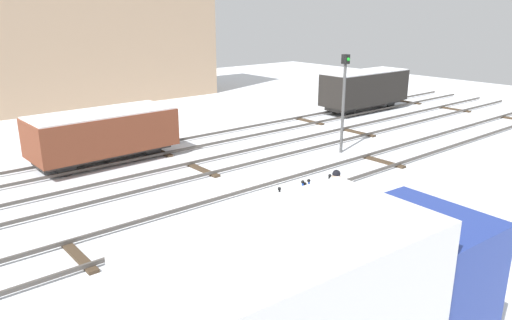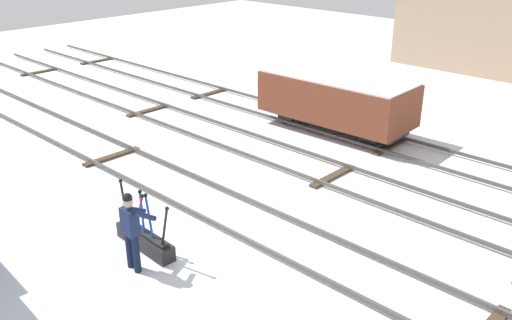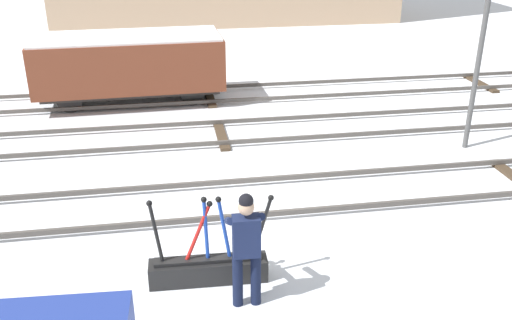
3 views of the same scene
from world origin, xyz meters
name	(u,v)px [view 2 (image 2 of 3)]	position (x,y,z in m)	size (l,w,h in m)	color
ground_plane	(247,222)	(0.00, 0.00, 0.00)	(60.00, 60.00, 0.00)	silver
track_main_line	(247,218)	(0.00, 0.00, 0.11)	(44.00, 1.94, 0.18)	#4C4742
track_siding_near	(333,174)	(0.00, 3.56, 0.11)	(44.00, 1.94, 0.18)	#4C4742
track_siding_far	(391,144)	(0.00, 6.76, 0.11)	(44.00, 1.94, 0.18)	#4C4742
switch_lever_frame	(145,238)	(-0.84, -2.39, 0.25)	(1.90, 0.43, 1.45)	black
rail_worker	(131,227)	(-0.35, -3.01, 1.01)	(0.55, 0.65, 1.78)	#111831
freight_car_mid_siding	(336,99)	(-2.27, 6.76, 1.16)	(5.34, 2.38, 1.97)	#2D2B28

